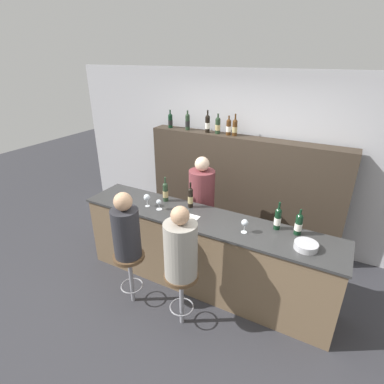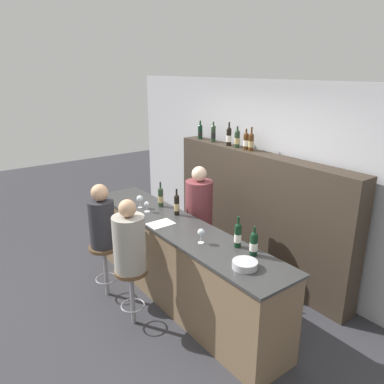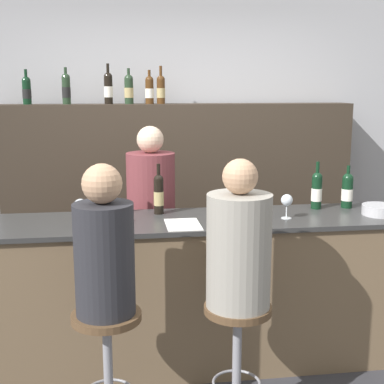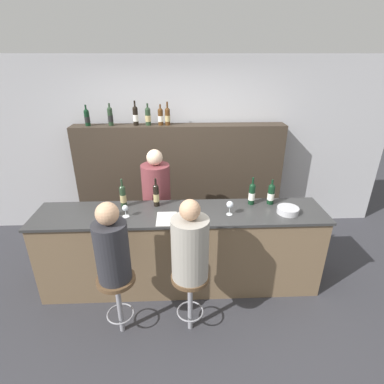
{
  "view_description": "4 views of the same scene",
  "coord_description": "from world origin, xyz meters",
  "px_view_note": "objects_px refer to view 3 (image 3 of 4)",
  "views": [
    {
      "loc": [
        1.36,
        -2.51,
        2.77
      ],
      "look_at": [
        -0.16,
        0.29,
        1.3
      ],
      "focal_mm": 28.0,
      "sensor_mm": 36.0,
      "label": 1
    },
    {
      "loc": [
        3.32,
        -1.97,
        2.73
      ],
      "look_at": [
        0.2,
        0.35,
        1.44
      ],
      "focal_mm": 35.0,
      "sensor_mm": 36.0,
      "label": 2
    },
    {
      "loc": [
        -0.54,
        -3.01,
        1.84
      ],
      "look_at": [
        -0.06,
        0.37,
        1.16
      ],
      "focal_mm": 50.0,
      "sensor_mm": 36.0,
      "label": 3
    },
    {
      "loc": [
        -0.0,
        -2.62,
        2.57
      ],
      "look_at": [
        0.12,
        0.22,
        1.27
      ],
      "focal_mm": 28.0,
      "sensor_mm": 36.0,
      "label": 4
    }
  ],
  "objects_px": {
    "wine_glass_1": "(111,209)",
    "bar_stool_left": "(107,340)",
    "wine_bottle_counter_1": "(159,194)",
    "wine_bottle_backbar_4": "(149,90)",
    "wine_bottle_backbar_2": "(108,88)",
    "bar_stool_right": "(237,331)",
    "guest_seated_right": "(239,245)",
    "guest_seated_left": "(104,250)",
    "wine_glass_0": "(80,206)",
    "wine_bottle_counter_0": "(102,196)",
    "metal_bowl": "(380,210)",
    "wine_bottle_counter_3": "(347,190)",
    "wine_bottle_backbar_5": "(161,89)",
    "wine_glass_2": "(287,201)",
    "wine_bottle_backbar_3": "(129,89)",
    "bartender": "(152,239)",
    "wine_bottle_backbar_1": "(66,89)",
    "wine_bottle_counter_2": "(317,190)",
    "wine_bottle_backbar_0": "(27,90)"
  },
  "relations": [
    {
      "from": "wine_bottle_backbar_2",
      "to": "guest_seated_left",
      "type": "relative_size",
      "value": 0.43
    },
    {
      "from": "metal_bowl",
      "to": "bar_stool_right",
      "type": "relative_size",
      "value": 0.35
    },
    {
      "from": "wine_bottle_counter_1",
      "to": "bar_stool_right",
      "type": "bearing_deg",
      "value": -67.35
    },
    {
      "from": "wine_glass_0",
      "to": "wine_bottle_counter_0",
      "type": "bearing_deg",
      "value": 63.45
    },
    {
      "from": "wine_glass_2",
      "to": "wine_bottle_backbar_1",
      "type": "bearing_deg",
      "value": 137.05
    },
    {
      "from": "wine_bottle_backbar_2",
      "to": "bar_stool_left",
      "type": "distance_m",
      "value": 2.36
    },
    {
      "from": "bartender",
      "to": "metal_bowl",
      "type": "bearing_deg",
      "value": -22.43
    },
    {
      "from": "wine_bottle_backbar_5",
      "to": "wine_glass_2",
      "type": "distance_m",
      "value": 1.69
    },
    {
      "from": "wine_bottle_backbar_0",
      "to": "guest_seated_left",
      "type": "distance_m",
      "value": 2.22
    },
    {
      "from": "wine_bottle_backbar_3",
      "to": "bar_stool_right",
      "type": "distance_m",
      "value": 2.41
    },
    {
      "from": "wine_bottle_backbar_5",
      "to": "guest_seated_left",
      "type": "xyz_separation_m",
      "value": [
        -0.46,
        -1.97,
        -0.79
      ]
    },
    {
      "from": "wine_bottle_counter_2",
      "to": "wine_bottle_backbar_2",
      "type": "height_order",
      "value": "wine_bottle_backbar_2"
    },
    {
      "from": "wine_glass_1",
      "to": "wine_glass_2",
      "type": "bearing_deg",
      "value": 0.0
    },
    {
      "from": "bar_stool_left",
      "to": "guest_seated_left",
      "type": "xyz_separation_m",
      "value": [
        0.0,
        0.0,
        0.49
      ]
    },
    {
      "from": "wine_bottle_counter_0",
      "to": "metal_bowl",
      "type": "xyz_separation_m",
      "value": [
        1.82,
        -0.24,
        -0.1
      ]
    },
    {
      "from": "wine_glass_1",
      "to": "bar_stool_left",
      "type": "height_order",
      "value": "wine_glass_1"
    },
    {
      "from": "wine_bottle_backbar_5",
      "to": "wine_bottle_counter_3",
      "type": "bearing_deg",
      "value": -43.1
    },
    {
      "from": "wine_bottle_counter_3",
      "to": "metal_bowl",
      "type": "bearing_deg",
      "value": -61.74
    },
    {
      "from": "guest_seated_right",
      "to": "wine_bottle_counter_3",
      "type": "bearing_deg",
      "value": 41.14
    },
    {
      "from": "wine_bottle_counter_0",
      "to": "wine_glass_0",
      "type": "relative_size",
      "value": 2.01
    },
    {
      "from": "wine_bottle_counter_0",
      "to": "wine_glass_2",
      "type": "bearing_deg",
      "value": -11.71
    },
    {
      "from": "bar_stool_right",
      "to": "guest_seated_right",
      "type": "distance_m",
      "value": 0.49
    },
    {
      "from": "wine_bottle_backbar_3",
      "to": "bartender",
      "type": "bearing_deg",
      "value": -80.56
    },
    {
      "from": "wine_bottle_counter_1",
      "to": "wine_bottle_backbar_2",
      "type": "bearing_deg",
      "value": 106.04
    },
    {
      "from": "bar_stool_left",
      "to": "wine_bottle_backbar_5",
      "type": "bearing_deg",
      "value": 76.86
    },
    {
      "from": "wine_bottle_backbar_2",
      "to": "bar_stool_right",
      "type": "height_order",
      "value": "wine_bottle_backbar_2"
    },
    {
      "from": "metal_bowl",
      "to": "guest_seated_left",
      "type": "bearing_deg",
      "value": -161.29
    },
    {
      "from": "wine_bottle_backbar_3",
      "to": "wine_glass_1",
      "type": "relative_size",
      "value": 2.17
    },
    {
      "from": "wine_bottle_backbar_2",
      "to": "wine_glass_1",
      "type": "xyz_separation_m",
      "value": [
        0.01,
        -1.37,
        -0.73
      ]
    },
    {
      "from": "wine_bottle_counter_3",
      "to": "wine_bottle_backbar_4",
      "type": "relative_size",
      "value": 1.06
    },
    {
      "from": "wine_bottle_backbar_1",
      "to": "wine_glass_1",
      "type": "distance_m",
      "value": 1.59
    },
    {
      "from": "wine_bottle_counter_0",
      "to": "wine_bottle_backbar_5",
      "type": "xyz_separation_m",
      "value": [
        0.49,
        1.13,
        0.68
      ]
    },
    {
      "from": "wine_bottle_backbar_2",
      "to": "wine_bottle_backbar_4",
      "type": "bearing_deg",
      "value": 0.0
    },
    {
      "from": "wine_bottle_backbar_2",
      "to": "wine_bottle_backbar_3",
      "type": "bearing_deg",
      "value": 0.0
    },
    {
      "from": "wine_glass_1",
      "to": "guest_seated_right",
      "type": "bearing_deg",
      "value": -42.03
    },
    {
      "from": "bartender",
      "to": "wine_bottle_backbar_0",
      "type": "bearing_deg",
      "value": 141.75
    },
    {
      "from": "wine_glass_1",
      "to": "wine_glass_2",
      "type": "distance_m",
      "value": 1.12
    },
    {
      "from": "wine_bottle_counter_0",
      "to": "metal_bowl",
      "type": "height_order",
      "value": "wine_bottle_counter_0"
    },
    {
      "from": "wine_bottle_counter_1",
      "to": "wine_bottle_backbar_5",
      "type": "bearing_deg",
      "value": 84.13
    },
    {
      "from": "wine_bottle_counter_2",
      "to": "wine_bottle_backbar_0",
      "type": "xyz_separation_m",
      "value": [
        -2.08,
        1.13,
        0.67
      ]
    },
    {
      "from": "wine_glass_1",
      "to": "wine_bottle_counter_3",
      "type": "bearing_deg",
      "value": 8.49
    },
    {
      "from": "wine_bottle_counter_2",
      "to": "guest_seated_left",
      "type": "height_order",
      "value": "guest_seated_left"
    },
    {
      "from": "bar_stool_right",
      "to": "guest_seated_right",
      "type": "relative_size",
      "value": 0.86
    },
    {
      "from": "wine_bottle_counter_0",
      "to": "bartender",
      "type": "xyz_separation_m",
      "value": [
        0.35,
        0.37,
        -0.42
      ]
    },
    {
      "from": "wine_bottle_counter_0",
      "to": "bar_stool_left",
      "type": "relative_size",
      "value": 0.5
    },
    {
      "from": "wine_bottle_counter_1",
      "to": "wine_bottle_backbar_4",
      "type": "bearing_deg",
      "value": 89.03
    },
    {
      "from": "wine_bottle_backbar_5",
      "to": "wine_glass_0",
      "type": "height_order",
      "value": "wine_bottle_backbar_5"
    },
    {
      "from": "wine_bottle_counter_1",
      "to": "metal_bowl",
      "type": "height_order",
      "value": "wine_bottle_counter_1"
    },
    {
      "from": "wine_glass_0",
      "to": "bartender",
      "type": "xyz_separation_m",
      "value": [
        0.47,
        0.62,
        -0.41
      ]
    },
    {
      "from": "wine_bottle_backbar_2",
      "to": "wine_glass_1",
      "type": "relative_size",
      "value": 2.44
    }
  ]
}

